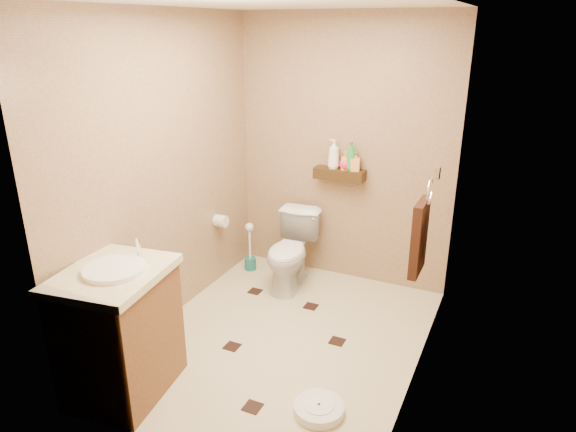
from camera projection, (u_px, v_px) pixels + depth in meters
The scene contains 19 objects.
ground at pixel (283, 339), 3.95m from camera, with size 2.50×2.50×0.00m, color beige.
wall_back at pixel (343, 153), 4.59m from camera, with size 2.00×0.04×2.40m, color #9D7B59.
wall_front at pixel (170, 262), 2.47m from camera, with size 2.00×0.04×2.40m, color #9D7B59.
wall_left at pixel (165, 174), 3.93m from camera, with size 0.04×2.50×2.40m, color #9D7B59.
wall_right at pixel (430, 212), 3.13m from camera, with size 0.04×2.50×2.40m, color #9D7B59.
ceiling at pixel (282, 3), 3.11m from camera, with size 2.00×2.50×0.02m, color silver.
wall_shelf at pixel (339, 174), 4.59m from camera, with size 0.46×0.14×0.10m, color #3C2710.
floor_accents at pixel (283, 344), 3.89m from camera, with size 1.16×1.44×0.01m.
toilet at pixel (291, 251), 4.67m from camera, with size 0.38×0.67×0.68m, color white.
vanity at pixel (120, 330), 3.27m from camera, with size 0.68×0.79×1.00m.
bathroom_scale at pixel (319, 409), 3.19m from camera, with size 0.37×0.37×0.06m.
toilet_brush at pixel (250, 253), 5.03m from camera, with size 0.11×0.11×0.49m.
towel_ring at pixel (420, 234), 3.47m from camera, with size 0.12×0.30×0.76m.
toilet_paper at pixel (221, 221), 4.67m from camera, with size 0.12×0.11×0.12m.
bottle_a at pixel (334, 154), 4.55m from camera, with size 0.10×0.10×0.26m, color white.
bottle_b at pixel (346, 160), 4.52m from camera, with size 0.07×0.08×0.17m, color #FAB034.
bottle_c at pixel (346, 162), 4.52m from camera, with size 0.11×0.11×0.14m, color #F61D48.
bottle_d at pixel (351, 156), 4.48m from camera, with size 0.10×0.10×0.25m, color #2C8644.
bottle_e at pixel (355, 161), 4.48m from camera, with size 0.08×0.08×0.17m, color #FE9F54.
Camera 1 is at (1.47, -3.03, 2.27)m, focal length 32.00 mm.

